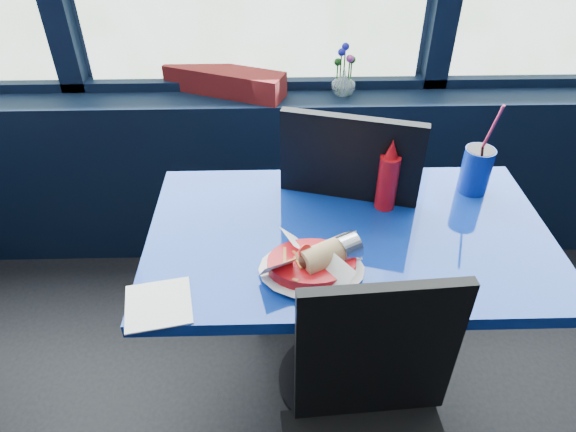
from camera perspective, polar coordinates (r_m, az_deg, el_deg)
The scene contains 9 objects.
window_sill at distance 2.44m, azimuth -3.30°, elevation 4.69°, with size 5.00×0.26×0.80m, color black.
near_table at distance 1.66m, azimuth 6.38°, elevation -6.59°, with size 1.20×0.70×0.75m.
chair_near_back at distance 1.88m, azimuth 4.70°, elevation 0.60°, with size 0.58×0.58×1.03m.
planter_box at distance 2.27m, azimuth -7.09°, elevation 14.69°, with size 0.52×0.13×0.10m, color maroon.
flower_vase at distance 2.23m, azimuth 6.22°, elevation 14.80°, with size 0.13×0.13×0.22m.
food_basket at distance 1.38m, azimuth 2.89°, elevation -5.22°, with size 0.27×0.26×0.09m.
ketchup_bottle at distance 1.60m, azimuth 11.04°, elevation 4.12°, with size 0.06×0.06×0.24m.
soda_cup at distance 1.77m, azimuth 20.18°, elevation 4.91°, with size 0.10×0.10×0.32m.
napkin at distance 1.36m, azimuth -14.20°, elevation -9.49°, with size 0.16×0.16×0.00m, color white.
Camera 1 is at (0.08, 0.82, 1.72)m, focal length 32.00 mm.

